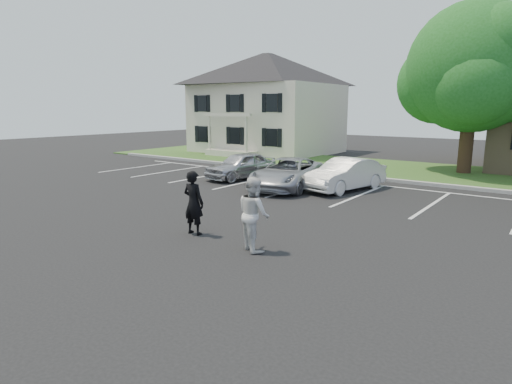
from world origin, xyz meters
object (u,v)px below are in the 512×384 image
(car_silver_west, at_px, (241,165))
(car_white_sedan, at_px, (345,175))
(man_black_suit, at_px, (194,203))
(man_white_shirt, at_px, (254,214))
(car_silver_minivan, at_px, (288,173))
(tree, at_px, (475,70))
(house, at_px, (267,103))

(car_silver_west, height_order, car_white_sedan, car_white_sedan)
(man_black_suit, bearing_deg, car_silver_west, -62.91)
(man_white_shirt, distance_m, car_silver_west, 10.94)
(man_black_suit, relative_size, car_silver_minivan, 0.38)
(tree, relative_size, car_silver_minivan, 1.85)
(house, bearing_deg, car_white_sedan, -43.14)
(man_black_suit, bearing_deg, tree, -106.42)
(house, distance_m, tree, 15.63)
(house, xyz_separation_m, car_silver_west, (6.54, -11.51, -3.17))
(car_silver_minivan, bearing_deg, house, 117.32)
(car_silver_minivan, relative_size, car_white_sedan, 1.16)
(tree, height_order, man_black_suit, tree)
(car_white_sedan, bearing_deg, house, 149.34)
(house, relative_size, car_silver_west, 2.65)
(house, height_order, car_silver_minivan, house)
(car_silver_west, bearing_deg, car_silver_minivan, -5.09)
(man_black_suit, bearing_deg, car_silver_minivan, -81.21)
(man_black_suit, xyz_separation_m, car_white_sedan, (0.56, 8.53, -0.22))
(car_silver_minivan, height_order, car_white_sedan, car_white_sedan)
(car_silver_west, xyz_separation_m, car_silver_minivan, (3.28, -0.83, -0.00))
(car_silver_minivan, bearing_deg, man_black_suit, -88.74)
(man_black_suit, bearing_deg, house, -63.57)
(man_black_suit, height_order, car_white_sedan, man_black_suit)
(house, relative_size, car_silver_minivan, 2.17)
(tree, xyz_separation_m, car_silver_minivan, (-5.41, -9.19, -4.69))
(tree, height_order, man_white_shirt, tree)
(man_black_suit, distance_m, car_white_sedan, 8.55)
(man_white_shirt, height_order, car_white_sedan, man_white_shirt)
(house, xyz_separation_m, man_black_suit, (11.45, -19.78, -2.93))
(man_white_shirt, height_order, car_silver_minivan, man_white_shirt)
(man_white_shirt, relative_size, car_white_sedan, 0.45)
(man_white_shirt, relative_size, car_silver_minivan, 0.39)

